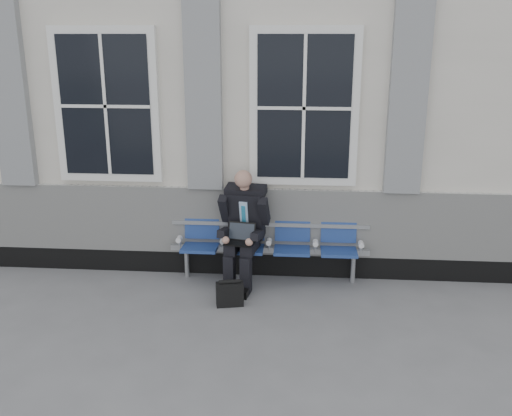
{
  "coord_description": "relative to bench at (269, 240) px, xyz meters",
  "views": [
    {
      "loc": [
        0.33,
        -5.66,
        3.12
      ],
      "look_at": [
        -0.2,
        0.9,
        1.11
      ],
      "focal_mm": 40.0,
      "sensor_mm": 36.0,
      "label": 1
    }
  ],
  "objects": [
    {
      "name": "bench",
      "position": [
        0.0,
        0.0,
        0.0
      ],
      "size": [
        2.6,
        0.47,
        0.91
      ],
      "color": "#9EA0A3",
      "rests_on": "ground"
    },
    {
      "name": "briefcase",
      "position": [
        -0.42,
        -0.82,
        -0.4
      ],
      "size": [
        0.35,
        0.2,
        0.33
      ],
      "color": "black",
      "rests_on": "ground"
    },
    {
      "name": "businessman",
      "position": [
        -0.32,
        -0.14,
        0.25
      ],
      "size": [
        0.66,
        0.88,
        1.51
      ],
      "color": "black",
      "rests_on": "ground"
    },
    {
      "name": "ground",
      "position": [
        0.06,
        -1.32,
        -0.55
      ],
      "size": [
        70.0,
        70.0,
        0.0
      ],
      "primitive_type": "plane",
      "color": "slate",
      "rests_on": "ground"
    },
    {
      "name": "station_building",
      "position": [
        0.04,
        2.15,
        1.67
      ],
      "size": [
        14.4,
        4.4,
        4.49
      ],
      "color": "silver",
      "rests_on": "ground"
    }
  ]
}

